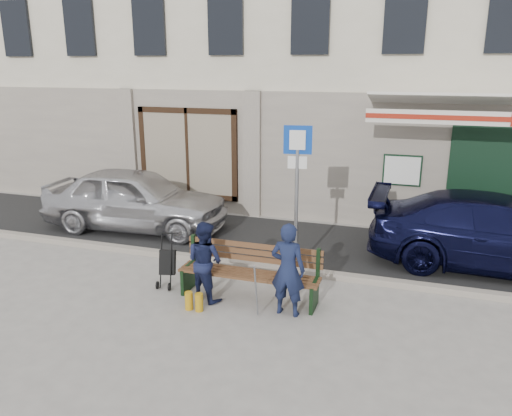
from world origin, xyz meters
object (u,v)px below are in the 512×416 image
at_px(bench, 246,273).
at_px(man, 288,270).
at_px(woman, 205,261).
at_px(parking_sign, 297,175).
at_px(stroller, 167,263).
at_px(car_silver, 135,199).
at_px(car_navy, 500,233).

distance_m(bench, man, 0.91).
relative_size(bench, woman, 1.76).
distance_m(parking_sign, stroller, 2.83).
bearing_deg(man, parking_sign, -76.65).
distance_m(bench, stroller, 1.51).
height_order(man, woman, man).
height_order(car_silver, man, man).
xyz_separation_m(car_silver, woman, (3.09, -2.94, -0.07)).
xyz_separation_m(parking_sign, stroller, (-2.00, -1.39, -1.45)).
height_order(bench, woman, woman).
relative_size(bench, stroller, 2.51).
relative_size(car_silver, bench, 1.83).
xyz_separation_m(man, stroller, (-2.30, 0.36, -0.33)).
bearing_deg(car_navy, parking_sign, 110.44).
xyz_separation_m(bench, stroller, (-1.50, 0.04, -0.03)).
relative_size(car_silver, car_navy, 0.89).
xyz_separation_m(car_silver, bench, (3.74, -2.72, -0.29)).
xyz_separation_m(bench, woman, (-0.65, -0.22, 0.22)).
bearing_deg(car_silver, woman, -137.28).
bearing_deg(stroller, parking_sign, 21.37).
distance_m(car_silver, car_navy, 7.94).
height_order(car_navy, man, man).
relative_size(parking_sign, bench, 1.16).
relative_size(car_silver, parking_sign, 1.58).
distance_m(car_navy, parking_sign, 4.11).
relative_size(car_navy, bench, 2.05).
relative_size(man, stroller, 1.58).
bearing_deg(woman, man, -163.43).
bearing_deg(man, stroller, -5.42).
relative_size(man, woman, 1.11).
xyz_separation_m(parking_sign, woman, (-1.15, -1.65, -1.19)).
relative_size(woman, stroller, 1.42).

